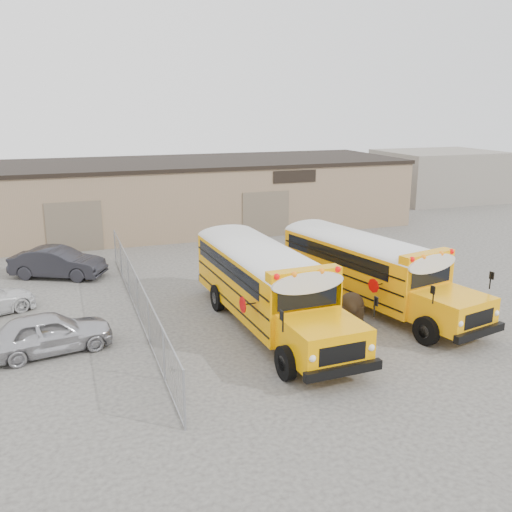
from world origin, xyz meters
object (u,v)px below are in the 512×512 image
object	(u,v)px
school_bus_right	(285,237)
car_silver	(49,333)
school_bus_left	(214,243)
tarp_bundle	(351,308)
car_dark	(58,263)

from	to	relation	value
school_bus_right	car_silver	distance (m)	13.67
school_bus_left	school_bus_right	size ratio (longest dim) A/B	1.02
school_bus_right	tarp_bundle	bearing A→B (deg)	-93.23
school_bus_left	tarp_bundle	bearing A→B (deg)	-65.82
school_bus_left	tarp_bundle	size ratio (longest dim) A/B	8.19
school_bus_right	car_silver	size ratio (longest dim) A/B	2.49
car_dark	car_silver	bearing A→B (deg)	-155.83
school_bus_right	tarp_bundle	world-z (taller)	school_bus_right
school_bus_left	car_silver	world-z (taller)	school_bus_left
car_dark	tarp_bundle	bearing A→B (deg)	-107.67
car_dark	school_bus_right	bearing A→B (deg)	-75.80
school_bus_right	tarp_bundle	xyz separation A→B (m)	(-0.46, -8.12, -1.09)
school_bus_left	car_dark	bearing A→B (deg)	159.16
school_bus_left	car_silver	distance (m)	10.27
school_bus_right	car_silver	bearing A→B (deg)	-149.53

